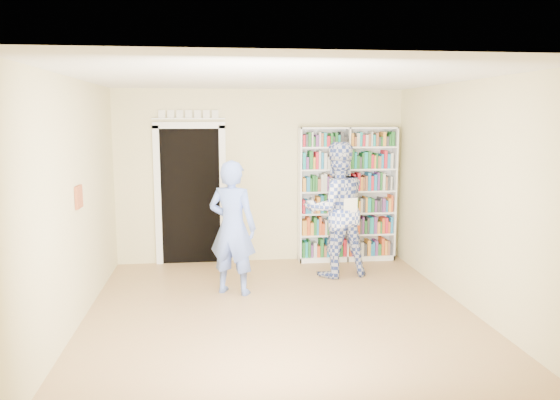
# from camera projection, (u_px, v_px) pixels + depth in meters

# --- Properties ---
(floor) EXTENTS (5.00, 5.00, 0.00)m
(floor) POSITION_uv_depth(u_px,v_px,m) (281.00, 315.00, 6.32)
(floor) COLOR #AB7D52
(floor) RESTS_ON ground
(ceiling) EXTENTS (5.00, 5.00, 0.00)m
(ceiling) POSITION_uv_depth(u_px,v_px,m) (281.00, 77.00, 5.91)
(ceiling) COLOR white
(ceiling) RESTS_ON wall_back
(wall_back) EXTENTS (4.50, 0.00, 4.50)m
(wall_back) POSITION_uv_depth(u_px,v_px,m) (261.00, 176.00, 8.57)
(wall_back) COLOR beige
(wall_back) RESTS_ON floor
(wall_left) EXTENTS (0.00, 5.00, 5.00)m
(wall_left) POSITION_uv_depth(u_px,v_px,m) (73.00, 204.00, 5.84)
(wall_left) COLOR beige
(wall_left) RESTS_ON floor
(wall_right) EXTENTS (0.00, 5.00, 5.00)m
(wall_right) POSITION_uv_depth(u_px,v_px,m) (471.00, 197.00, 6.39)
(wall_right) COLOR beige
(wall_right) RESTS_ON floor
(bookshelf) EXTENTS (1.54, 0.29, 2.12)m
(bookshelf) POSITION_uv_depth(u_px,v_px,m) (347.00, 194.00, 8.62)
(bookshelf) COLOR white
(bookshelf) RESTS_ON floor
(doorway) EXTENTS (1.10, 0.08, 2.43)m
(doorway) POSITION_uv_depth(u_px,v_px,m) (190.00, 188.00, 8.44)
(doorway) COLOR black
(doorway) RESTS_ON floor
(wall_art) EXTENTS (0.03, 0.25, 0.25)m
(wall_art) POSITION_uv_depth(u_px,v_px,m) (79.00, 197.00, 6.03)
(wall_art) COLOR brown
(wall_art) RESTS_ON wall_left
(man_blue) EXTENTS (0.75, 0.64, 1.74)m
(man_blue) POSITION_uv_depth(u_px,v_px,m) (232.00, 228.00, 7.00)
(man_blue) COLOR #617DD9
(man_blue) RESTS_ON floor
(man_plaid) EXTENTS (1.04, 0.87, 1.93)m
(man_plaid) POSITION_uv_depth(u_px,v_px,m) (336.00, 210.00, 7.78)
(man_plaid) COLOR #33489D
(man_plaid) RESTS_ON floor
(paper_sheet) EXTENTS (0.21, 0.07, 0.30)m
(paper_sheet) POSITION_uv_depth(u_px,v_px,m) (351.00, 209.00, 7.51)
(paper_sheet) COLOR white
(paper_sheet) RESTS_ON man_plaid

